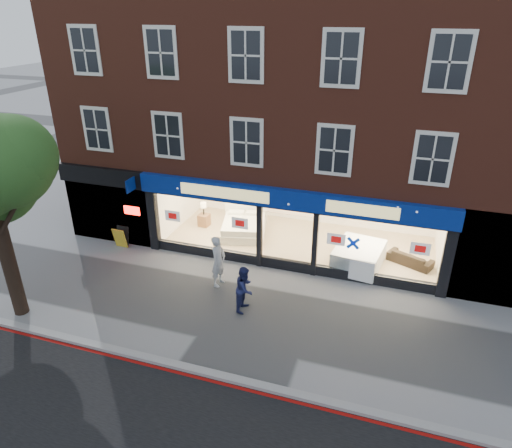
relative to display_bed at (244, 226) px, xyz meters
The scene contains 12 objects.
ground 5.84m from the display_bed, 65.02° to the right, with size 120.00×120.00×0.00m, color gray.
kerb_line 8.74m from the display_bed, 73.65° to the right, with size 60.00×0.10×0.01m, color #8C0A07.
kerb_stone 8.55m from the display_bed, 73.27° to the right, with size 60.00×0.25×0.12m, color gray.
showroom_floor 2.49m from the display_bed, ahead, with size 11.00×4.50×0.10m, color tan.
building 6.88m from the display_bed, 34.21° to the left, with size 19.00×8.26×10.30m.
display_bed is the anchor object (origin of this frame).
bedside_table 1.95m from the display_bed, behind, with size 0.45×0.45×0.55m, color brown.
mattress_stack 5.18m from the display_bed, 14.23° to the right, with size 1.91×2.28×0.82m.
sofa 6.91m from the display_bed, ahead, with size 1.68×0.66×0.49m, color black.
a_board 5.13m from the display_bed, 149.91° to the right, with size 0.57×0.37×0.88m, color gold.
pedestrian_grey 3.99m from the display_bed, 83.60° to the right, with size 0.69×0.45×1.88m, color #B7BABF.
pedestrian_blue 5.38m from the display_bed, 70.18° to the right, with size 0.77×0.60×1.58m, color #1A1F4B.
Camera 1 is at (3.55, -11.40, 8.99)m, focal length 32.00 mm.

